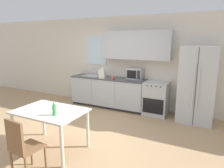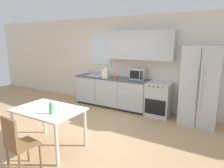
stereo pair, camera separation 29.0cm
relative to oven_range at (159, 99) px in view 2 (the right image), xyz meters
The scene contains 12 objects.
ground_plane 2.25m from the oven_range, 120.59° to the right, with size 12.00×12.00×0.00m, color tan.
wall_back 1.48m from the oven_range, 163.81° to the left, with size 12.00×0.38×2.70m.
kitchen_counter 1.48m from the oven_range, behind, with size 2.34×0.65×0.91m.
oven_range is the anchor object (origin of this frame).
refrigerator 1.12m from the oven_range, ahead, with size 0.83×0.75×1.88m.
kitchen_sink 2.11m from the oven_range, behind, with size 0.56×0.42×0.24m.
microwave 0.92m from the oven_range, 169.36° to the left, with size 0.43×0.31×0.32m.
coffee_mug 1.33m from the oven_range, 169.45° to the right, with size 0.12×0.08×0.09m.
grocery_bag_0 1.69m from the oven_range, behind, with size 0.19×0.17×0.32m.
dining_table 2.98m from the oven_range, 115.29° to the right, with size 1.25×0.85×0.77m.
dining_chair_near 3.65m from the oven_range, 107.10° to the right, with size 0.43×0.43×0.93m.
drink_bottle 3.04m from the oven_range, 109.91° to the right, with size 0.07×0.07×0.23m.
Camera 2 is at (2.65, -3.21, 2.01)m, focal length 32.00 mm.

